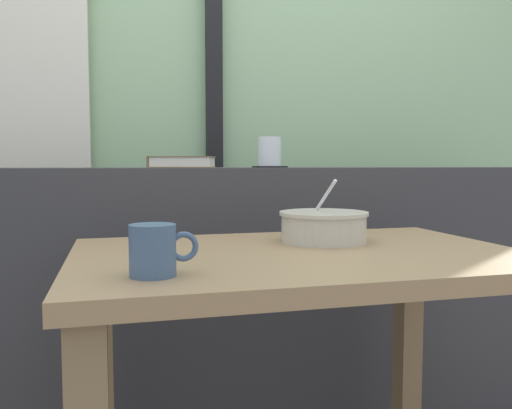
% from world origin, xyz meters
% --- Properties ---
extents(outdoor_backdrop, '(4.80, 0.08, 2.80)m').
position_xyz_m(outdoor_backdrop, '(0.00, 1.30, 1.40)').
color(outdoor_backdrop, '#9EC699').
rests_on(outdoor_backdrop, ground).
extents(curtain_left_panel, '(0.56, 0.06, 2.50)m').
position_xyz_m(curtain_left_panel, '(-0.83, 1.20, 1.25)').
color(curtain_left_panel, silver).
rests_on(curtain_left_panel, ground).
extents(window_divider_post, '(0.07, 0.05, 2.60)m').
position_xyz_m(window_divider_post, '(-0.01, 1.23, 1.30)').
color(window_divider_post, black).
rests_on(window_divider_post, ground).
extents(dark_console_ledge, '(2.80, 0.39, 0.86)m').
position_xyz_m(dark_console_ledge, '(0.00, 0.55, 0.43)').
color(dark_console_ledge, '#38383D').
rests_on(dark_console_ledge, ground).
extents(breakfast_table, '(0.94, 0.62, 0.69)m').
position_xyz_m(breakfast_table, '(-0.07, -0.10, 0.56)').
color(breakfast_table, '#826849').
rests_on(breakfast_table, ground).
extents(coaster_square, '(0.10, 0.10, 0.00)m').
position_xyz_m(coaster_square, '(0.06, 0.58, 0.86)').
color(coaster_square, black).
rests_on(coaster_square, dark_console_ledge).
extents(juice_glass, '(0.08, 0.08, 0.10)m').
position_xyz_m(juice_glass, '(0.06, 0.58, 0.91)').
color(juice_glass, white).
rests_on(juice_glass, coaster_square).
extents(closed_book, '(0.24, 0.21, 0.04)m').
position_xyz_m(closed_book, '(-0.24, 0.57, 0.88)').
color(closed_book, brown).
rests_on(closed_book, dark_console_ledge).
extents(soup_bowl, '(0.21, 0.21, 0.15)m').
position_xyz_m(soup_bowl, '(0.02, 0.01, 0.72)').
color(soup_bowl, '#BCB7A8').
rests_on(soup_bowl, breakfast_table).
extents(ceramic_mug, '(0.11, 0.08, 0.08)m').
position_xyz_m(ceramic_mug, '(-0.39, -0.28, 0.73)').
color(ceramic_mug, '#3D567A').
rests_on(ceramic_mug, breakfast_table).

